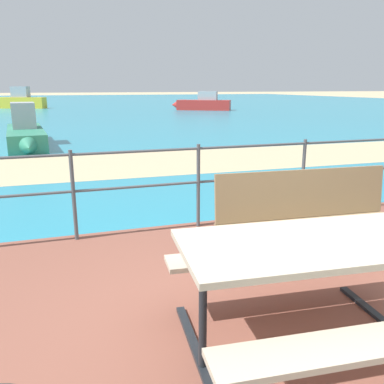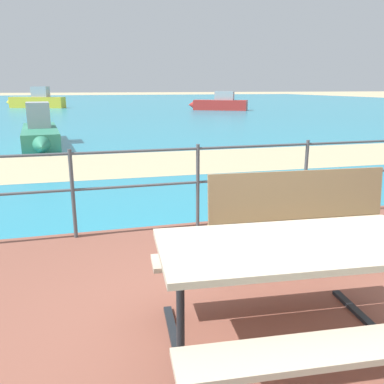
{
  "view_description": "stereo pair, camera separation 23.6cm",
  "coord_description": "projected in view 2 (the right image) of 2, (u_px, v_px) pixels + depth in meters",
  "views": [
    {
      "loc": [
        -1.54,
        -2.09,
        1.77
      ],
      "look_at": [
        -0.03,
        2.6,
        0.47
      ],
      "focal_mm": 37.63,
      "sensor_mm": 36.0,
      "label": 1
    },
    {
      "loc": [
        -1.32,
        -2.15,
        1.77
      ],
      "look_at": [
        -0.03,
        2.6,
        0.47
      ],
      "focal_mm": 37.63,
      "sensor_mm": 36.0,
      "label": 2
    }
  ],
  "objects": [
    {
      "name": "ground_plane",
      "position": [
        294.0,
        349.0,
        2.79
      ],
      "size": [
        240.0,
        240.0,
        0.0
      ],
      "primitive_type": "plane",
      "color": "tan"
    },
    {
      "name": "patio_paving",
      "position": [
        294.0,
        345.0,
        2.78
      ],
      "size": [
        6.4,
        5.2,
        0.06
      ],
      "primitive_type": "cube",
      "color": "brown",
      "rests_on": "ground"
    },
    {
      "name": "sea_water",
      "position": [
        95.0,
        104.0,
        40.13
      ],
      "size": [
        90.0,
        90.0,
        0.01
      ],
      "primitive_type": "cube",
      "color": "teal",
      "rests_on": "ground"
    },
    {
      "name": "beach_strip",
      "position": [
        143.0,
        163.0,
        9.49
      ],
      "size": [
        54.05,
        4.04,
        0.01
      ],
      "primitive_type": "cube",
      "rotation": [
        0.0,
        0.0,
        -0.02
      ],
      "color": "tan",
      "rests_on": "ground"
    },
    {
      "name": "picnic_table",
      "position": [
        296.0,
        270.0,
        2.47
      ],
      "size": [
        1.79,
        1.53,
        0.8
      ],
      "rotation": [
        0.0,
        0.0,
        -0.08
      ],
      "color": "#BCAD93",
      "rests_on": "patio_paving"
    },
    {
      "name": "park_bench",
      "position": [
        301.0,
        212.0,
        3.82
      ],
      "size": [
        1.81,
        0.54,
        0.93
      ],
      "rotation": [
        0.0,
        0.0,
        -0.07
      ],
      "color": "#8C704C",
      "rests_on": "patio_paving"
    },
    {
      "name": "railing_fence",
      "position": [
        198.0,
        175.0,
        4.9
      ],
      "size": [
        5.94,
        0.04,
        1.04
      ],
      "color": "#4C5156",
      "rests_on": "patio_paving"
    },
    {
      "name": "boat_near",
      "position": [
        40.0,
        132.0,
        12.45
      ],
      "size": [
        1.4,
        4.57,
        1.28
      ],
      "rotation": [
        0.0,
        0.0,
        4.81
      ],
      "color": "#338466",
      "rests_on": "sea_water"
    },
    {
      "name": "boat_mid",
      "position": [
        36.0,
        101.0,
        33.44
      ],
      "size": [
        5.01,
        2.71,
        1.74
      ],
      "rotation": [
        0.0,
        0.0,
        2.76
      ],
      "color": "yellow",
      "rests_on": "sea_water"
    },
    {
      "name": "boat_far",
      "position": [
        219.0,
        104.0,
        30.29
      ],
      "size": [
        4.35,
        2.97,
        1.39
      ],
      "rotation": [
        0.0,
        0.0,
        2.63
      ],
      "color": "red",
      "rests_on": "sea_water"
    }
  ]
}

